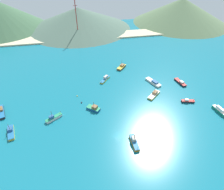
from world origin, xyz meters
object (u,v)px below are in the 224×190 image
object	(u,v)px
fishing_boat_11	(154,94)
buoy_0	(77,96)
fishing_boat_2	(153,82)
radio_tower	(77,19)
fishing_boat_5	(11,132)
fishing_boat_10	(1,112)
buoy_1	(82,103)
fishing_boat_0	(188,101)
fishing_boat_6	(94,108)
fishing_boat_4	(134,142)
fishing_boat_8	(53,118)
fishing_boat_3	(105,79)
fishing_boat_7	(221,112)
fishing_boat_9	(180,82)
fishing_boat_1	(122,67)

from	to	relation	value
fishing_boat_11	buoy_0	xyz separation A→B (m)	(-41.64, 7.44, -0.66)
fishing_boat_2	radio_tower	bearing A→B (deg)	115.88
fishing_boat_5	buoy_0	bearing A→B (deg)	35.65
fishing_boat_11	buoy_0	size ratio (longest dim) A/B	13.72
fishing_boat_10	buoy_1	world-z (taller)	fishing_boat_10
fishing_boat_2	fishing_boat_11	xyz separation A→B (m)	(-4.15, -11.79, 0.00)
fishing_boat_0	fishing_boat_6	distance (m)	49.49
fishing_boat_4	fishing_boat_11	size ratio (longest dim) A/B	0.94
fishing_boat_6	fishing_boat_8	size ratio (longest dim) A/B	0.90
fishing_boat_6	radio_tower	distance (m)	101.54
fishing_boat_10	fishing_boat_11	size ratio (longest dim) A/B	1.21
fishing_boat_3	fishing_boat_5	size ratio (longest dim) A/B	0.91
fishing_boat_2	fishing_boat_10	distance (m)	83.60
fishing_boat_4	radio_tower	distance (m)	126.60
fishing_boat_4	fishing_boat_11	distance (m)	35.65
fishing_boat_3	fishing_boat_8	world-z (taller)	fishing_boat_8
fishing_boat_0	fishing_boat_7	world-z (taller)	fishing_boat_7
fishing_boat_10	fishing_boat_0	bearing A→B (deg)	-5.94
fishing_boat_3	buoy_1	bearing A→B (deg)	-128.94
fishing_boat_2	fishing_boat_7	size ratio (longest dim) A/B	1.04
fishing_boat_7	radio_tower	world-z (taller)	radio_tower
fishing_boat_3	buoy_0	world-z (taller)	fishing_boat_3
fishing_boat_3	fishing_boat_11	bearing A→B (deg)	-41.20
fishing_boat_9	radio_tower	world-z (taller)	radio_tower
fishing_boat_2	fishing_boat_9	world-z (taller)	fishing_boat_2
fishing_boat_7	fishing_boat_1	bearing A→B (deg)	124.89
fishing_boat_0	fishing_boat_2	xyz separation A→B (m)	(-11.26, 20.54, 0.07)
radio_tower	fishing_boat_1	bearing A→B (deg)	-67.17
fishing_boat_4	radio_tower	world-z (taller)	radio_tower
fishing_boat_8	buoy_0	distance (m)	19.84
fishing_boat_5	buoy_0	world-z (taller)	fishing_boat_5
fishing_boat_2	fishing_boat_4	world-z (taller)	fishing_boat_4
fishing_boat_2	fishing_boat_8	xyz separation A→B (m)	(-57.55, -20.31, 0.15)
fishing_boat_1	fishing_boat_8	xyz separation A→B (m)	(-43.00, -42.20, 0.03)
fishing_boat_2	fishing_boat_9	size ratio (longest dim) A/B	1.22
fishing_boat_7	fishing_boat_2	bearing A→B (deg)	125.76
fishing_boat_7	fishing_boat_9	distance (m)	29.35
fishing_boat_0	fishing_boat_3	xyz separation A→B (m)	(-39.23, 29.61, 0.14)
fishing_boat_1	buoy_1	world-z (taller)	fishing_boat_1
fishing_boat_7	buoy_0	bearing A→B (deg)	158.27
fishing_boat_7	fishing_boat_4	bearing A→B (deg)	-168.36
fishing_boat_9	fishing_boat_8	bearing A→B (deg)	-166.86
fishing_boat_2	radio_tower	world-z (taller)	radio_tower
buoy_0	buoy_1	bearing A→B (deg)	-72.26
fishing_boat_3	radio_tower	size ratio (longest dim) A/B	0.25
fishing_boat_0	fishing_boat_9	size ratio (longest dim) A/B	0.74
fishing_boat_1	fishing_boat_3	distance (m)	18.56
fishing_boat_4	buoy_1	xyz separation A→B (m)	(-19.74, 30.81, -0.78)
fishing_boat_5	fishing_boat_6	xyz separation A→B (m)	(37.36, 8.57, 0.19)
fishing_boat_1	fishing_boat_2	xyz separation A→B (m)	(14.55, -21.89, -0.12)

